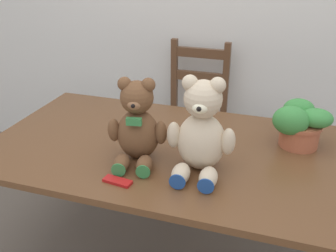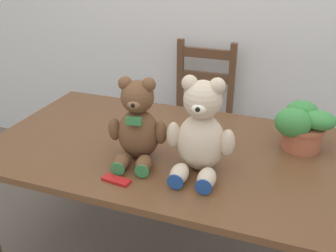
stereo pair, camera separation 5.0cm
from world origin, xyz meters
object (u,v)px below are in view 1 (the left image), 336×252
Objects in this scene: teddy_bear_left at (137,126)px; potted_plant at (300,124)px; chocolate_bar at (118,181)px; teddy_bear_right at (201,132)px; wooden_chair_behind at (194,121)px.

teddy_bear_left is 1.42× the size of potted_plant.
teddy_bear_right is at bearing 34.87° from chocolate_bar.
teddy_bear_right is 0.37m from chocolate_bar.
potted_plant reaches higher than chocolate_bar.
teddy_bear_right is 3.46× the size of chocolate_bar.
teddy_bear_left is at bearing -2.89° from teddy_bear_right.
wooden_chair_behind is 2.51× the size of teddy_bear_right.
wooden_chair_behind reaches higher than potted_plant.
teddy_bear_left reaches higher than chocolate_bar.
wooden_chair_behind is 2.74× the size of teddy_bear_left.
teddy_bear_right reaches higher than teddy_bear_left.
wooden_chair_behind is 3.91× the size of potted_plant.
chocolate_bar is at bearing 32.21° from teddy_bear_right.
chocolate_bar is (-0.65, -0.52, -0.10)m from potted_plant.
potted_plant is (0.62, -0.61, 0.35)m from wooden_chair_behind.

